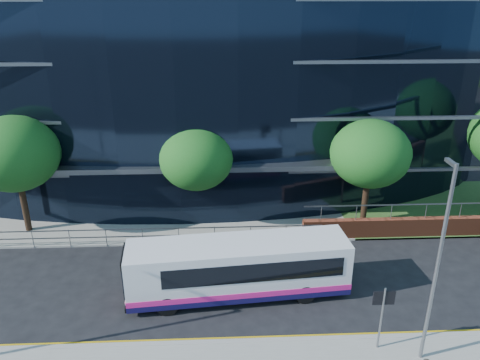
{
  "coord_description": "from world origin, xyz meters",
  "views": [
    {
      "loc": [
        -1.63,
        -15.97,
        13.44
      ],
      "look_at": [
        -0.54,
        8.0,
        3.46
      ],
      "focal_mm": 35.0,
      "sensor_mm": 36.0,
      "label": 1
    }
  ],
  "objects_px": {
    "tree_far_a": "(14,154)",
    "streetlight_east": "(438,262)",
    "city_bus": "(240,268)",
    "street_sign": "(383,306)",
    "tree_far_c": "(370,154)",
    "tree_dist_e": "(432,66)",
    "tree_far_b": "(196,159)"
  },
  "relations": [
    {
      "from": "tree_far_a",
      "to": "streetlight_east",
      "type": "bearing_deg",
      "value": -30.46
    },
    {
      "from": "city_bus",
      "to": "street_sign",
      "type": "bearing_deg",
      "value": -41.6
    },
    {
      "from": "tree_far_c",
      "to": "streetlight_east",
      "type": "xyz_separation_m",
      "value": [
        -1.0,
        -11.17,
        -0.1
      ]
    },
    {
      "from": "tree_far_a",
      "to": "streetlight_east",
      "type": "height_order",
      "value": "streetlight_east"
    },
    {
      "from": "street_sign",
      "to": "tree_dist_e",
      "type": "height_order",
      "value": "tree_dist_e"
    },
    {
      "from": "street_sign",
      "to": "tree_far_c",
      "type": "bearing_deg",
      "value": 76.71
    },
    {
      "from": "tree_far_c",
      "to": "city_bus",
      "type": "height_order",
      "value": "tree_far_c"
    },
    {
      "from": "tree_far_c",
      "to": "street_sign",
      "type": "bearing_deg",
      "value": -103.29
    },
    {
      "from": "tree_far_a",
      "to": "tree_far_c",
      "type": "xyz_separation_m",
      "value": [
        20.0,
        0.0,
        -0.33
      ]
    },
    {
      "from": "tree_far_c",
      "to": "tree_dist_e",
      "type": "bearing_deg",
      "value": 61.26
    },
    {
      "from": "tree_far_b",
      "to": "tree_far_c",
      "type": "bearing_deg",
      "value": -2.86
    },
    {
      "from": "tree_dist_e",
      "to": "city_bus",
      "type": "distance_m",
      "value": 45.22
    },
    {
      "from": "tree_dist_e",
      "to": "street_sign",
      "type": "bearing_deg",
      "value": -115.12
    },
    {
      "from": "street_sign",
      "to": "tree_far_b",
      "type": "distance_m",
      "value": 13.54
    },
    {
      "from": "tree_far_b",
      "to": "streetlight_east",
      "type": "bearing_deg",
      "value": -52.37
    },
    {
      "from": "tree_far_a",
      "to": "tree_far_b",
      "type": "height_order",
      "value": "tree_far_a"
    },
    {
      "from": "tree_far_a",
      "to": "tree_far_c",
      "type": "relative_size",
      "value": 1.07
    },
    {
      "from": "tree_far_c",
      "to": "streetlight_east",
      "type": "bearing_deg",
      "value": -95.11
    },
    {
      "from": "streetlight_east",
      "to": "city_bus",
      "type": "xyz_separation_m",
      "value": [
        -6.78,
        4.48,
        -2.98
      ]
    },
    {
      "from": "street_sign",
      "to": "streetlight_east",
      "type": "distance_m",
      "value": 2.8
    },
    {
      "from": "tree_far_c",
      "to": "tree_dist_e",
      "type": "xyz_separation_m",
      "value": [
        17.0,
        31.0,
        0.0
      ]
    },
    {
      "from": "street_sign",
      "to": "tree_far_b",
      "type": "height_order",
      "value": "tree_far_b"
    },
    {
      "from": "tree_far_a",
      "to": "tree_dist_e",
      "type": "distance_m",
      "value": 48.27
    },
    {
      "from": "tree_far_c",
      "to": "tree_dist_e",
      "type": "distance_m",
      "value": 35.36
    },
    {
      "from": "tree_dist_e",
      "to": "streetlight_east",
      "type": "xyz_separation_m",
      "value": [
        -18.0,
        -42.17,
        -0.1
      ]
    },
    {
      "from": "city_bus",
      "to": "tree_far_a",
      "type": "bearing_deg",
      "value": 146.04
    },
    {
      "from": "streetlight_east",
      "to": "city_bus",
      "type": "height_order",
      "value": "streetlight_east"
    },
    {
      "from": "tree_far_a",
      "to": "city_bus",
      "type": "bearing_deg",
      "value": -28.73
    },
    {
      "from": "street_sign",
      "to": "tree_far_a",
      "type": "height_order",
      "value": "tree_far_a"
    },
    {
      "from": "tree_far_a",
      "to": "tree_far_b",
      "type": "relative_size",
      "value": 1.15
    },
    {
      "from": "street_sign",
      "to": "city_bus",
      "type": "relative_size",
      "value": 0.27
    },
    {
      "from": "street_sign",
      "to": "tree_far_c",
      "type": "height_order",
      "value": "tree_far_c"
    }
  ]
}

